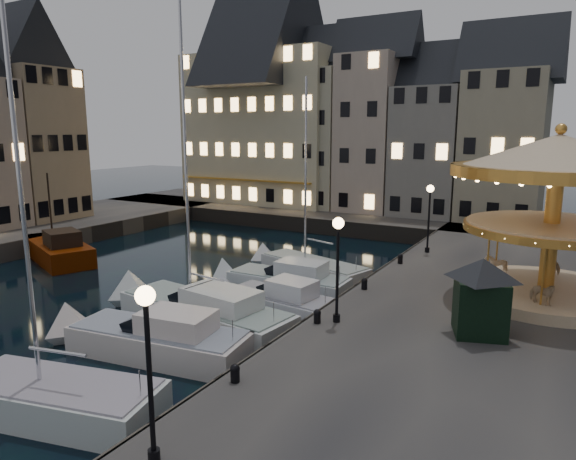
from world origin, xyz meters
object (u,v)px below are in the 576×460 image
Objects in this scene: motorboat_a at (43,398)px; carousel at (556,185)px; motorboat_b at (150,339)px; motorboat_c at (199,310)px; streetlamp_c at (429,209)px; motorboat_d at (274,303)px; ticket_kiosk at (482,283)px; red_fishing_boat at (58,250)px; streetlamp_a at (148,350)px; bollard_c at (364,283)px; bollard_b at (317,316)px; bollard_a at (235,372)px; motorboat_e at (282,282)px; bollard_d at (400,258)px; motorboat_f at (307,269)px; streetlamp_b at (338,255)px.

motorboat_a is 1.43× the size of carousel.
motorboat_b is 3.46m from motorboat_c.
streetlamp_c is 0.63× the size of motorboat_d.
motorboat_b and motorboat_d have the same top height.
ticket_kiosk reaches higher than motorboat_b.
red_fishing_boat is (-16.45, 12.71, 0.17)m from motorboat_a.
motorboat_c is (-6.67, 9.64, -3.34)m from streetlamp_a.
bollard_c is 0.04× the size of motorboat_c.
motorboat_a is (-5.43, -8.14, -1.06)m from bollard_b.
bollard_a is 1.00× the size of bollard_b.
motorboat_d is at bearing 109.30° from streetlamp_a.
red_fishing_boat is (-15.81, 4.44, 0.02)m from motorboat_c.
motorboat_a is 1.65× the size of motorboat_e.
carousel reaches higher than bollard_b.
bollard_d is (0.00, 16.00, 0.00)m from bollard_a.
bollard_b is 0.07× the size of red_fishing_boat.
bollard_a is 15.89m from motorboat_f.
streetlamp_c is at bearing 70.10° from motorboat_b.
streetlamp_c reaches higher than bollard_b.
streetlamp_b reaches higher than bollard_d.
streetlamp_a is 0.38× the size of motorboat_f.
red_fishing_boat is (-22.49, 4.08, -3.31)m from streetlamp_b.
bollard_d is at bearing 67.69° from motorboat_b.
streetlamp_c is at bearing 68.87° from motorboat_d.
motorboat_a is at bearing -85.58° from motorboat_c.
motorboat_b is (-5.66, -8.30, -0.96)m from bollard_c.
motorboat_c is 5.87m from motorboat_e.
streetlamp_a is 7.32× the size of bollard_a.
motorboat_e is 0.87× the size of carousel.
red_fishing_boat reaches higher than motorboat_b.
motorboat_d reaches higher than bollard_b.
bollard_b and bollard_d have the same top height.
motorboat_f reaches higher than bollard_b.
motorboat_f is at bearing -142.58° from streetlamp_c.
streetlamp_a is at bearing -55.30° from motorboat_c.
bollard_a is at bearing -90.00° from bollard_b.
red_fishing_boat reaches higher than streetlamp_c.
bollard_b is 9.84m from motorboat_a.
motorboat_a is (-6.03, 1.36, -3.48)m from streetlamp_a.
streetlamp_b is at bearing 3.12° from motorboat_c.
motorboat_b and motorboat_e have the same top height.
bollard_a is 0.05× the size of motorboat_f.
motorboat_d and motorboat_e have the same top height.
streetlamp_b and streetlamp_c have the same top height.
motorboat_b is at bearing -112.31° from bollard_d.
motorboat_a reaches higher than motorboat_d.
red_fishing_boat is at bearing 147.95° from streetlamp_a.
ticket_kiosk is (5.68, 1.97, 1.65)m from bollard_b.
motorboat_f is at bearing 104.38° from motorboat_d.
carousel is (7.53, 7.87, 4.77)m from bollard_b.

